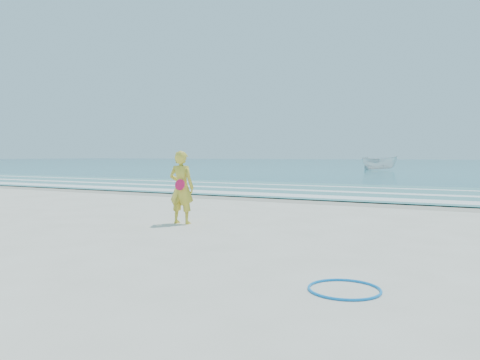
% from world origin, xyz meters
% --- Properties ---
extents(ground, '(400.00, 400.00, 0.00)m').
position_xyz_m(ground, '(0.00, 0.00, 0.00)').
color(ground, silver).
rests_on(ground, ground).
extents(wet_sand, '(400.00, 2.40, 0.00)m').
position_xyz_m(wet_sand, '(0.00, 9.00, 0.00)').
color(wet_sand, '#B2A893').
rests_on(wet_sand, ground).
extents(ocean, '(400.00, 190.00, 0.04)m').
position_xyz_m(ocean, '(0.00, 105.00, 0.02)').
color(ocean, '#19727F').
rests_on(ocean, ground).
extents(shallow, '(400.00, 10.00, 0.01)m').
position_xyz_m(shallow, '(0.00, 14.00, 0.04)').
color(shallow, '#59B7AD').
rests_on(shallow, ocean).
extents(foam_near, '(400.00, 1.40, 0.01)m').
position_xyz_m(foam_near, '(0.00, 10.30, 0.05)').
color(foam_near, white).
rests_on(foam_near, shallow).
extents(foam_mid, '(400.00, 0.90, 0.01)m').
position_xyz_m(foam_mid, '(0.00, 13.20, 0.05)').
color(foam_mid, white).
rests_on(foam_mid, shallow).
extents(foam_far, '(400.00, 0.60, 0.01)m').
position_xyz_m(foam_far, '(0.00, 16.50, 0.05)').
color(foam_far, white).
rests_on(foam_far, shallow).
extents(hoop, '(1.04, 1.04, 0.03)m').
position_xyz_m(hoop, '(4.53, -1.91, 0.02)').
color(hoop, '#0C7CD8').
rests_on(hoop, ground).
extents(boat, '(4.46, 2.48, 1.63)m').
position_xyz_m(boat, '(-4.78, 46.90, 0.85)').
color(boat, white).
rests_on(boat, ocean).
extents(woman, '(0.69, 0.49, 1.80)m').
position_xyz_m(woman, '(-0.60, 1.89, 0.90)').
color(woman, gold).
rests_on(woman, ground).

